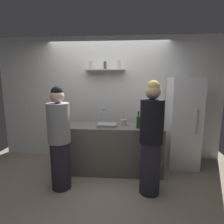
{
  "coord_description": "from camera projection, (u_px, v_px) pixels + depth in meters",
  "views": [
    {
      "loc": [
        0.36,
        -2.67,
        1.7
      ],
      "look_at": [
        0.12,
        0.54,
        1.13
      ],
      "focal_mm": 28.88,
      "sensor_mm": 36.0,
      "label": 1
    }
  ],
  "objects": [
    {
      "name": "wine_bottle_green_glass",
      "position": [
        138.0,
        122.0,
        3.11
      ],
      "size": [
        0.07,
        0.07,
        0.29
      ],
      "color": "#19471E",
      "rests_on": "counter"
    },
    {
      "name": "water_bottle_plastic",
      "position": [
        104.0,
        117.0,
        3.51
      ],
      "size": [
        0.08,
        0.08,
        0.26
      ],
      "color": "silver",
      "rests_on": "counter"
    },
    {
      "name": "utensil_holder",
      "position": [
        124.0,
        122.0,
        3.3
      ],
      "size": [
        0.11,
        0.11,
        0.22
      ],
      "color": "#B2B2B7",
      "rests_on": "counter"
    },
    {
      "name": "person_grey_hoodie",
      "position": [
        59.0,
        140.0,
        2.76
      ],
      "size": [
        0.34,
        0.34,
        1.62
      ],
      "rotation": [
        0.0,
        0.0,
        4.29
      ],
      "color": "#262633",
      "rests_on": "ground"
    },
    {
      "name": "baking_pan",
      "position": [
        107.0,
        125.0,
        3.23
      ],
      "size": [
        0.34,
        0.24,
        0.05
      ],
      "primitive_type": "cube",
      "color": "gray",
      "rests_on": "counter"
    },
    {
      "name": "ground_plane",
      "position": [
        102.0,
        186.0,
        2.94
      ],
      "size": [
        5.28,
        5.28,
        0.0
      ],
      "primitive_type": "plane",
      "color": "gray"
    },
    {
      "name": "wine_bottle_dark_glass",
      "position": [
        67.0,
        118.0,
        3.43
      ],
      "size": [
        0.07,
        0.07,
        0.28
      ],
      "color": "black",
      "rests_on": "counter"
    },
    {
      "name": "refrigerator",
      "position": [
        183.0,
        123.0,
        3.52
      ],
      "size": [
        0.57,
        0.61,
        1.76
      ],
      "color": "white",
      "rests_on": "ground"
    },
    {
      "name": "counter",
      "position": [
        112.0,
        148.0,
        3.39
      ],
      "size": [
        1.83,
        0.61,
        0.88
      ],
      "primitive_type": "cube",
      "color": "#66605B",
      "rests_on": "ground"
    },
    {
      "name": "person_blonde",
      "position": [
        151.0,
        140.0,
        2.63
      ],
      "size": [
        0.34,
        0.34,
        1.7
      ],
      "rotation": [
        0.0,
        0.0,
        0.75
      ],
      "color": "#262633",
      "rests_on": "ground"
    },
    {
      "name": "back_wall_assembly",
      "position": [
        109.0,
        99.0,
        3.94
      ],
      "size": [
        4.8,
        0.32,
        2.6
      ],
      "color": "white",
      "rests_on": "ground"
    }
  ]
}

